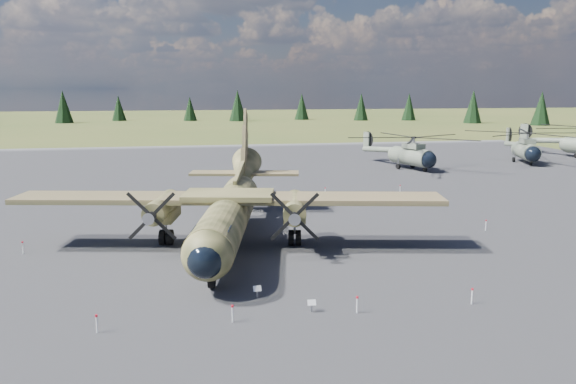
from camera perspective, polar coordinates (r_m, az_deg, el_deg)
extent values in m
plane|color=brown|center=(39.91, -1.64, -5.04)|extent=(500.00, 500.00, 0.00)
cube|color=slate|center=(49.52, -3.47, -1.99)|extent=(120.00, 120.00, 0.04)
cylinder|color=#3A3C20|center=(37.69, -6.09, -2.46)|extent=(6.27, 17.98, 2.77)
sphere|color=#3A3C20|center=(29.17, -8.18, -6.36)|extent=(3.20, 3.20, 2.71)
sphere|color=black|center=(28.67, -8.35, -6.77)|extent=(2.35, 2.35, 1.99)
cube|color=black|center=(30.48, -7.76, -4.17)|extent=(2.25, 1.94, 0.54)
cone|color=#3A3C20|center=(48.89, -4.48, 1.78)|extent=(4.01, 7.20, 4.16)
cube|color=#97989B|center=(38.91, -5.88, -3.77)|extent=(3.03, 6.18, 0.49)
cube|color=#364021|center=(37.93, -6.03, -0.63)|extent=(28.74, 9.02, 0.35)
cube|color=#3A3C20|center=(37.89, -6.04, -0.30)|extent=(6.52, 4.67, 0.35)
cylinder|color=#3A3C20|center=(38.54, -12.65, -1.47)|extent=(2.48, 5.33, 1.48)
cube|color=#3A3C20|center=(39.43, -12.35, -2.15)|extent=(2.12, 3.59, 0.79)
cone|color=gray|center=(35.50, -13.84, -2.54)|extent=(0.91, 1.02, 0.75)
cylinder|color=black|center=(39.82, -12.25, -4.51)|extent=(1.07, 1.24, 1.09)
cylinder|color=#3A3C20|center=(37.48, 0.69, -1.55)|extent=(2.48, 5.33, 1.48)
cube|color=#3A3C20|center=(38.39, 0.69, -2.24)|extent=(2.12, 3.59, 0.79)
cone|color=gray|center=(34.34, 0.68, -2.67)|extent=(0.91, 1.02, 0.75)
cylinder|color=black|center=(38.79, 0.69, -4.66)|extent=(1.07, 1.24, 1.09)
cube|color=#3A3C20|center=(45.10, -4.93, 1.80)|extent=(1.76, 7.37, 1.66)
cube|color=#364021|center=(49.37, -4.43, 1.92)|extent=(9.73, 4.03, 0.22)
cylinder|color=gray|center=(30.59, -7.79, -7.54)|extent=(0.16, 0.16, 0.89)
cylinder|color=black|center=(30.82, -7.76, -8.81)|extent=(0.52, 0.97, 0.92)
cylinder|color=slate|center=(76.74, 12.41, 3.52)|extent=(4.16, 7.07, 2.32)
sphere|color=black|center=(74.23, 14.06, 3.19)|extent=(2.66, 2.66, 2.14)
sphere|color=slate|center=(79.31, 10.86, 3.80)|extent=(2.66, 2.66, 2.14)
cube|color=slate|center=(76.30, 12.63, 4.60)|extent=(2.37, 3.30, 0.70)
cylinder|color=gray|center=(76.23, 12.65, 5.12)|extent=(0.42, 0.42, 0.93)
cylinder|color=slate|center=(82.02, 9.36, 4.29)|extent=(3.04, 7.81, 1.33)
cube|color=slate|center=(84.70, 7.97, 5.31)|extent=(0.57, 1.30, 2.23)
cylinder|color=black|center=(84.89, 8.15, 5.31)|extent=(0.75, 2.33, 2.41)
cylinder|color=black|center=(74.81, 13.73, 2.25)|extent=(0.43, 0.68, 0.63)
cylinder|color=black|center=(76.97, 11.12, 2.58)|extent=(0.48, 0.79, 0.74)
cylinder|color=gray|center=(76.91, 11.14, 2.94)|extent=(0.16, 0.16, 1.35)
cylinder|color=black|center=(78.55, 12.56, 2.68)|extent=(0.48, 0.79, 0.74)
cylinder|color=gray|center=(78.49, 12.57, 3.03)|extent=(0.16, 0.16, 1.35)
cylinder|color=slate|center=(88.23, 23.00, 3.83)|extent=(4.36, 7.23, 2.37)
sphere|color=black|center=(84.97, 23.61, 3.53)|extent=(2.75, 2.75, 2.18)
sphere|color=slate|center=(91.50, 22.43, 4.08)|extent=(2.75, 2.75, 2.18)
cube|color=slate|center=(87.72, 23.14, 4.79)|extent=(2.47, 3.39, 0.71)
cylinder|color=gray|center=(87.66, 23.17, 5.25)|extent=(0.43, 0.43, 0.95)
cylinder|color=slate|center=(94.89, 21.89, 4.52)|extent=(3.25, 7.96, 1.36)
cube|color=slate|center=(98.23, 21.42, 5.43)|extent=(0.61, 1.33, 2.28)
cylinder|color=black|center=(98.31, 21.61, 5.42)|extent=(0.81, 2.37, 2.47)
cylinder|color=black|center=(85.66, 23.44, 2.70)|extent=(0.45, 0.70, 0.65)
cylinder|color=black|center=(89.13, 21.95, 3.08)|extent=(0.50, 0.81, 0.76)
cylinder|color=gray|center=(89.07, 21.97, 3.39)|extent=(0.17, 0.17, 1.38)
cylinder|color=black|center=(89.82, 23.53, 3.01)|extent=(0.50, 0.81, 0.76)
cylinder|color=gray|center=(89.76, 23.55, 3.33)|extent=(0.17, 0.17, 1.38)
sphere|color=slate|center=(100.23, 26.50, 4.35)|extent=(3.11, 3.11, 2.36)
cylinder|color=slate|center=(102.11, 24.64, 4.79)|extent=(4.32, 8.35, 1.47)
cube|color=slate|center=(104.03, 22.88, 5.71)|extent=(0.79, 1.40, 2.46)
cylinder|color=black|center=(104.33, 22.98, 5.72)|extent=(1.13, 2.46, 2.66)
cube|color=gray|center=(29.52, -3.15, -10.20)|extent=(0.08, 0.08, 0.52)
cube|color=white|center=(29.39, -3.14, -9.77)|extent=(0.43, 0.22, 0.29)
cube|color=gray|center=(27.74, 2.40, -11.59)|extent=(0.07, 0.07, 0.50)
cube|color=white|center=(27.61, 2.43, -11.16)|extent=(0.41, 0.18, 0.28)
cylinder|color=white|center=(26.85, -18.85, -12.60)|extent=(0.07, 0.07, 0.80)
cylinder|color=red|center=(26.70, -18.90, -11.81)|extent=(0.12, 0.12, 0.10)
cylinder|color=white|center=(26.62, -5.66, -12.27)|extent=(0.07, 0.07, 0.80)
cylinder|color=red|center=(26.47, -5.68, -11.47)|extent=(0.12, 0.12, 0.10)
cylinder|color=white|center=(27.73, 7.03, -11.34)|extent=(0.07, 0.07, 0.80)
cylinder|color=red|center=(27.58, 7.05, -10.57)|extent=(0.12, 0.12, 0.10)
cylinder|color=white|center=(30.02, 18.19, -10.08)|extent=(0.07, 0.07, 0.80)
cylinder|color=red|center=(29.88, 18.23, -9.36)|extent=(0.12, 0.12, 0.10)
cylinder|color=white|center=(55.85, -20.80, -0.82)|extent=(0.07, 0.07, 0.80)
cylinder|color=red|center=(55.78, -20.82, -0.42)|extent=(0.12, 0.12, 0.10)
cylinder|color=white|center=(54.99, -12.57, -0.55)|extent=(0.07, 0.07, 0.80)
cylinder|color=red|center=(54.91, -12.59, -0.14)|extent=(0.12, 0.12, 0.10)
cylinder|color=white|center=(55.28, -4.26, -0.27)|extent=(0.07, 0.07, 0.80)
cylinder|color=red|center=(55.21, -4.27, 0.14)|extent=(0.12, 0.12, 0.10)
cylinder|color=white|center=(56.71, 3.80, 0.01)|extent=(0.07, 0.07, 0.80)
cylinder|color=red|center=(56.64, 3.80, 0.41)|extent=(0.12, 0.12, 0.10)
cylinder|color=white|center=(59.19, 11.32, 0.27)|extent=(0.07, 0.07, 0.80)
cylinder|color=red|center=(59.13, 11.33, 0.65)|extent=(0.12, 0.12, 0.10)
cylinder|color=white|center=(40.72, -25.33, -5.17)|extent=(0.07, 0.07, 0.80)
cylinder|color=red|center=(40.62, -25.38, -4.63)|extent=(0.12, 0.12, 0.10)
cylinder|color=white|center=(45.33, 19.45, -3.24)|extent=(0.07, 0.07, 0.80)
cylinder|color=red|center=(45.24, 19.49, -2.74)|extent=(0.12, 0.12, 0.10)
cone|color=black|center=(183.27, 24.33, 7.77)|extent=(5.58, 5.58, 9.97)
cone|color=black|center=(187.36, 18.28, 8.24)|extent=(5.73, 5.73, 10.23)
cone|color=black|center=(198.41, 12.19, 8.48)|extent=(5.17, 5.17, 9.23)
cone|color=black|center=(194.70, 7.44, 8.58)|extent=(5.14, 5.14, 9.17)
cone|color=black|center=(198.40, 1.41, 8.69)|extent=(5.09, 5.09, 9.08)
cone|color=black|center=(190.49, -5.14, 8.76)|extent=(5.77, 5.77, 10.30)
cone|color=black|center=(193.86, -9.93, 8.34)|extent=(4.51, 4.51, 8.05)
cone|color=black|center=(199.14, -16.83, 8.17)|extent=(4.76, 4.76, 8.49)
cone|color=black|center=(191.81, -21.87, 8.06)|extent=(5.72, 5.72, 10.22)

